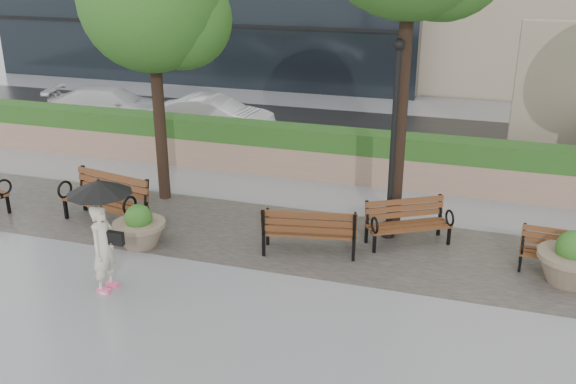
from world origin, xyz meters
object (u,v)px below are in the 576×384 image
(car_left, at_px, (112,105))
(car_right, at_px, (214,116))
(bench_1, at_px, (106,209))
(lamppost, at_px, (393,154))
(pedestrian, at_px, (102,225))
(planter_right, at_px, (571,263))
(bench_2, at_px, (309,240))
(bench_3, at_px, (408,232))
(planter_left, at_px, (140,230))
(bench_4, at_px, (561,262))

(car_left, relative_size, car_right, 1.11)
(bench_1, distance_m, lamppost, 6.46)
(car_left, bearing_deg, pedestrian, -161.93)
(bench_1, distance_m, pedestrian, 3.25)
(planter_right, xyz_separation_m, lamppost, (-3.53, 1.00, 1.45))
(bench_2, relative_size, bench_3, 1.09)
(planter_left, xyz_separation_m, lamppost, (4.85, 2.00, 1.50))
(planter_left, bearing_deg, car_left, 124.99)
(planter_left, height_order, planter_right, planter_right)
(bench_2, bearing_deg, planter_right, 172.70)
(bench_2, relative_size, planter_left, 1.83)
(bench_3, height_order, planter_left, bench_3)
(lamppost, height_order, pedestrian, lamppost)
(planter_right, height_order, car_right, car_right)
(planter_right, distance_m, pedestrian, 8.53)
(planter_left, bearing_deg, lamppost, 22.43)
(bench_2, relative_size, planter_right, 1.61)
(bench_3, height_order, pedestrian, pedestrian)
(planter_right, xyz_separation_m, car_right, (-10.28, 7.15, 0.24))
(planter_right, relative_size, pedestrian, 0.59)
(bench_1, height_order, planter_left, bench_1)
(planter_right, bearing_deg, bench_3, 166.27)
(bench_1, relative_size, bench_2, 1.08)
(car_right, bearing_deg, bench_1, -176.94)
(bench_1, bearing_deg, planter_left, -20.09)
(bench_1, relative_size, car_left, 0.49)
(bench_2, bearing_deg, bench_1, -11.72)
(bench_4, distance_m, planter_left, 8.37)
(car_right, distance_m, pedestrian, 10.22)
(planter_left, bearing_deg, bench_2, 11.75)
(planter_left, height_order, pedestrian, pedestrian)
(lamppost, distance_m, car_right, 9.21)
(car_left, bearing_deg, bench_3, -134.56)
(bench_1, height_order, bench_3, bench_1)
(bench_2, bearing_deg, planter_left, 1.19)
(bench_3, xyz_separation_m, lamppost, (-0.44, 0.25, 1.58))
(bench_2, bearing_deg, car_right, -64.77)
(pedestrian, bearing_deg, planter_left, 15.07)
(planter_left, distance_m, pedestrian, 2.04)
(bench_4, bearing_deg, planter_right, -66.31)
(bench_3, distance_m, car_right, 9.64)
(planter_right, bearing_deg, planter_left, -173.19)
(bench_4, relative_size, car_right, 0.40)
(bench_1, height_order, bench_2, bench_1)
(bench_3, bearing_deg, pedestrian, -174.98)
(bench_1, xyz_separation_m, planter_right, (9.70, 0.18, 0.08))
(bench_1, distance_m, car_left, 9.04)
(bench_2, relative_size, car_left, 0.46)
(bench_3, distance_m, pedestrian, 6.15)
(planter_right, height_order, car_left, car_left)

